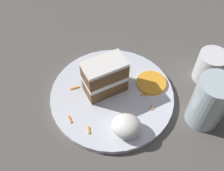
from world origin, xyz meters
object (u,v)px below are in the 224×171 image
(plate, at_px, (112,95))
(cream_dollop, at_px, (127,126))
(cake_slice, at_px, (105,77))
(orange_garnish, at_px, (151,83))
(coffee_mug, at_px, (210,66))
(drinking_glass, at_px, (208,104))

(plate, height_order, cream_dollop, cream_dollop)
(cake_slice, relative_size, cream_dollop, 1.71)
(orange_garnish, relative_size, coffee_mug, 0.90)
(plate, xyz_separation_m, coffee_mug, (0.23, 0.11, 0.04))
(plate, distance_m, drinking_glass, 0.23)
(cake_slice, bearing_deg, coffee_mug, 73.85)
(drinking_glass, xyz_separation_m, coffee_mug, (0.01, 0.13, -0.01))
(orange_garnish, bearing_deg, cake_slice, -160.52)
(orange_garnish, xyz_separation_m, drinking_glass, (0.13, -0.07, 0.04))
(plate, relative_size, drinking_glass, 2.27)
(cream_dollop, xyz_separation_m, drinking_glass, (0.17, 0.08, 0.02))
(plate, relative_size, coffee_mug, 3.64)
(plate, relative_size, cake_slice, 2.70)
(coffee_mug, bearing_deg, plate, -154.20)
(plate, height_order, cake_slice, cake_slice)
(cream_dollop, distance_m, orange_garnish, 0.15)
(cake_slice, distance_m, cream_dollop, 0.13)
(plate, xyz_separation_m, orange_garnish, (0.09, 0.05, 0.01))
(drinking_glass, relative_size, coffee_mug, 1.61)
(orange_garnish, bearing_deg, cream_dollop, -105.78)
(orange_garnish, relative_size, drinking_glass, 0.56)
(orange_garnish, xyz_separation_m, coffee_mug, (0.14, 0.06, 0.03))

